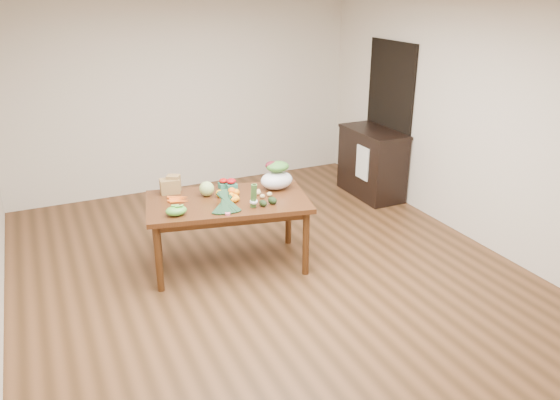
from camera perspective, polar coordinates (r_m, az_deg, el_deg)
name	(u,v)px	position (r m, az deg, el deg)	size (l,w,h in m)	color
floor	(272,277)	(5.65, -0.80, -8.06)	(6.00, 6.00, 0.00)	brown
room_walls	(272,151)	(5.11, -0.88, 5.16)	(5.02, 6.02, 2.70)	beige
dining_table	(229,233)	(5.74, -5.36, -3.42)	(1.63, 0.90, 0.75)	#452310
doorway_dark	(388,119)	(7.75, 11.26, 8.26)	(0.02, 1.00, 2.10)	black
cabinet	(372,163)	(7.72, 9.58, 3.85)	(0.52, 1.02, 0.94)	black
dish_towel	(362,163)	(7.43, 8.60, 3.86)	(0.02, 0.28, 0.45)	white
paper_bag	(170,185)	(5.83, -11.46, 1.58)	(0.26, 0.22, 0.18)	olive
cabbage	(207,189)	(5.69, -7.66, 1.18)	(0.15, 0.15, 0.15)	#9DB769
strawberry_basket_a	(223,184)	(5.89, -5.93, 1.62)	(0.10, 0.10, 0.09)	#B1120B
strawberry_basket_b	(231,185)	(5.84, -5.11, 1.54)	(0.11, 0.11, 0.10)	#AC0B19
orange_a	(220,194)	(5.65, -6.33, 0.67)	(0.08, 0.08, 0.08)	#FFA20F
orange_b	(232,191)	(5.69, -5.06, 0.90)	(0.09, 0.09, 0.09)	orange
orange_c	(236,192)	(5.68, -4.59, 0.81)	(0.07, 0.07, 0.07)	orange
mandarin_cluster	(231,197)	(5.53, -5.11, 0.34)	(0.18, 0.18, 0.10)	orange
carrots	(178,199)	(5.64, -10.57, 0.08)	(0.22, 0.19, 0.03)	orange
snap_pea_bag	(176,211)	(5.28, -10.79, -1.10)	(0.21, 0.15, 0.09)	#5EB13B
kale_bunch	(226,203)	(5.29, -5.66, -0.33)	(0.32, 0.40, 0.16)	black
asparagus_bundle	(254,196)	(5.33, -2.77, 0.44)	(0.08, 0.08, 0.25)	#507535
potato_a	(254,196)	(5.62, -2.71, 0.47)	(0.05, 0.04, 0.04)	tan
potato_b	(262,196)	(5.59, -1.86, 0.38)	(0.05, 0.05, 0.05)	tan
potato_c	(258,193)	(5.68, -2.29, 0.77)	(0.06, 0.05, 0.05)	#DDC37F
potato_d	(258,191)	(5.75, -2.29, 0.96)	(0.05, 0.04, 0.04)	#D7AE7C
potato_e	(270,194)	(5.64, -1.10, 0.60)	(0.06, 0.05, 0.05)	#CEB777
avocado_a	(263,203)	(5.39, -1.79, -0.33)	(0.07, 0.10, 0.07)	black
avocado_b	(272,200)	(5.45, -0.80, -0.05)	(0.07, 0.11, 0.07)	black
salad_bag	(277,177)	(5.81, -0.35, 2.45)	(0.35, 0.27, 0.27)	silver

